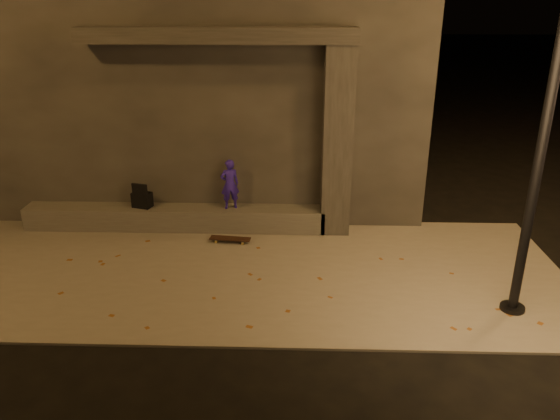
{
  "coord_description": "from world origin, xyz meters",
  "views": [
    {
      "loc": [
        0.94,
        -6.32,
        4.48
      ],
      "look_at": [
        0.67,
        2.0,
        1.16
      ],
      "focal_mm": 35.0,
      "sensor_mm": 36.0,
      "label": 1
    }
  ],
  "objects_px": {
    "column": "(337,143)",
    "backpack": "(142,199)",
    "skateboard": "(230,239)",
    "skateboarder": "(230,184)"
  },
  "relations": [
    {
      "from": "column",
      "to": "backpack",
      "type": "relative_size",
      "value": 6.96
    },
    {
      "from": "column",
      "to": "backpack",
      "type": "xyz_separation_m",
      "value": [
        -3.83,
        -0.0,
        -1.17
      ]
    },
    {
      "from": "skateboard",
      "to": "backpack",
      "type": "bearing_deg",
      "value": 166.82
    },
    {
      "from": "backpack",
      "to": "skateboard",
      "type": "relative_size",
      "value": 0.65
    },
    {
      "from": "skateboarder",
      "to": "column",
      "type": "bearing_deg",
      "value": 163.38
    },
    {
      "from": "column",
      "to": "skateboarder",
      "type": "distance_m",
      "value": 2.24
    },
    {
      "from": "backpack",
      "to": "column",
      "type": "bearing_deg",
      "value": 16.08
    },
    {
      "from": "skateboarder",
      "to": "backpack",
      "type": "xyz_separation_m",
      "value": [
        -1.76,
        -0.0,
        -0.32
      ]
    },
    {
      "from": "skateboard",
      "to": "column",
      "type": "bearing_deg",
      "value": 24.35
    },
    {
      "from": "skateboarder",
      "to": "skateboard",
      "type": "relative_size",
      "value": 1.26
    }
  ]
}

